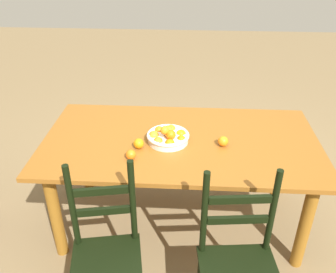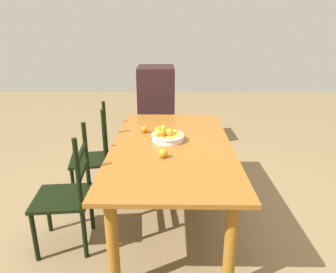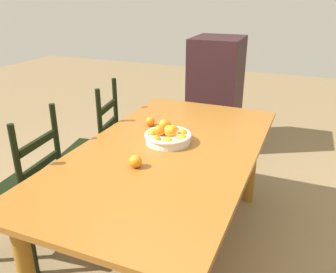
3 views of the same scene
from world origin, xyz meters
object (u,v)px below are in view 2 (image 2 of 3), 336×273
(fruit_bowl, at_px, (168,136))
(orange_loose_2, at_px, (144,129))
(chair_by_cabinet, at_px, (94,158))
(chair_near_window, at_px, (68,196))
(orange_loose_1, at_px, (158,130))
(dining_table, at_px, (172,156))
(cabinet, at_px, (156,108))
(orange_loose_0, at_px, (163,153))

(fruit_bowl, height_order, orange_loose_2, fruit_bowl)
(chair_by_cabinet, bearing_deg, chair_near_window, -13.38)
(orange_loose_1, bearing_deg, dining_table, -154.89)
(dining_table, distance_m, orange_loose_1, 0.34)
(dining_table, relative_size, cabinet, 1.62)
(cabinet, bearing_deg, fruit_bowl, -175.91)
(orange_loose_2, bearing_deg, fruit_bowl, -134.20)
(cabinet, bearing_deg, chair_near_window, 163.30)
(chair_near_window, bearing_deg, orange_loose_0, 88.56)
(chair_by_cabinet, xyz_separation_m, orange_loose_0, (-0.68, -0.72, 0.34))
(dining_table, bearing_deg, orange_loose_2, 40.19)
(cabinet, height_order, fruit_bowl, cabinet)
(orange_loose_1, bearing_deg, fruit_bowl, -153.19)
(cabinet, height_order, orange_loose_1, cabinet)
(dining_table, xyz_separation_m, orange_loose_0, (-0.29, 0.07, 0.14))
(fruit_bowl, distance_m, orange_loose_0, 0.38)
(orange_loose_2, bearing_deg, orange_loose_0, -161.77)
(dining_table, distance_m, chair_by_cabinet, 0.90)
(cabinet, height_order, orange_loose_2, cabinet)
(chair_by_cabinet, height_order, orange_loose_2, chair_by_cabinet)
(cabinet, xyz_separation_m, fruit_bowl, (-1.83, -0.19, 0.20))
(chair_near_window, bearing_deg, fruit_bowl, 113.04)
(orange_loose_0, xyz_separation_m, orange_loose_2, (0.60, 0.20, -0.00))
(dining_table, height_order, cabinet, cabinet)
(dining_table, xyz_separation_m, fruit_bowl, (0.09, 0.04, 0.15))
(chair_by_cabinet, relative_size, orange_loose_2, 15.26)
(chair_near_window, distance_m, orange_loose_2, 0.93)
(dining_table, bearing_deg, cabinet, 6.80)
(dining_table, bearing_deg, chair_by_cabinet, 63.89)
(dining_table, distance_m, fruit_bowl, 0.18)
(chair_near_window, xyz_separation_m, orange_loose_2, (0.66, -0.56, 0.34))
(dining_table, bearing_deg, fruit_bowl, 21.37)
(orange_loose_0, bearing_deg, chair_near_window, 94.54)
(dining_table, distance_m, cabinet, 1.93)
(dining_table, height_order, orange_loose_0, orange_loose_0)
(cabinet, height_order, orange_loose_0, cabinet)
(chair_near_window, distance_m, orange_loose_1, 1.00)
(chair_near_window, relative_size, cabinet, 0.84)
(chair_near_window, xyz_separation_m, orange_loose_1, (0.63, -0.69, 0.34))
(chair_by_cabinet, bearing_deg, dining_table, 53.29)
(chair_by_cabinet, height_order, orange_loose_1, chair_by_cabinet)
(fruit_bowl, relative_size, orange_loose_1, 4.20)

